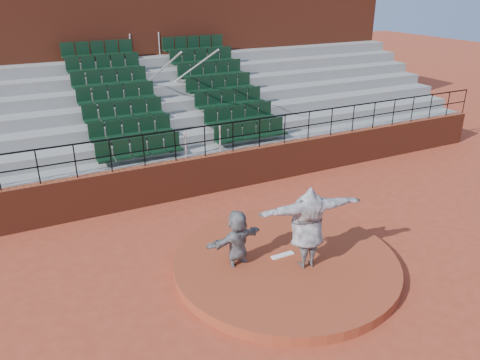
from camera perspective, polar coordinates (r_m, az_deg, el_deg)
name	(u,v)px	position (r m, az deg, el deg)	size (l,w,h in m)	color
ground	(285,267)	(11.81, 5.57, -10.55)	(90.00, 90.00, 0.00)	#A03C24
pitchers_mound	(286,263)	(11.74, 5.59, -10.04)	(5.50, 5.50, 0.25)	#943A21
pitching_rubber	(283,255)	(11.77, 5.22, -9.12)	(0.60, 0.15, 0.03)	white
boundary_wall	(206,174)	(15.45, -4.18, 0.68)	(24.00, 0.30, 1.30)	maroon
wall_railing	(205,134)	(14.98, -4.33, 5.57)	(24.04, 0.05, 1.03)	black
seating_deck	(169,124)	(18.44, -8.70, 6.78)	(24.00, 5.97, 4.63)	gray
press_box_facade	(137,55)	(21.73, -12.50, 14.69)	(24.00, 3.00, 7.10)	maroon
pitcher	(308,227)	(10.98, 8.23, -5.72)	(2.51, 0.68, 2.04)	black
fielder	(237,243)	(11.15, -0.35, -7.63)	(1.53, 0.49, 1.65)	black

